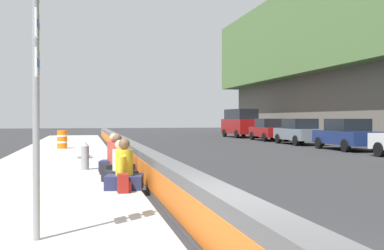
{
  "coord_description": "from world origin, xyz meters",
  "views": [
    {
      "loc": [
        -5.32,
        1.65,
        1.73
      ],
      "look_at": [
        8.09,
        -1.41,
        1.53
      ],
      "focal_mm": 44.05,
      "sensor_mm": 36.0,
      "label": 1
    }
  ],
  "objects": [
    {
      "name": "fire_hydrant",
      "position": [
        9.58,
        1.65,
        0.59
      ],
      "size": [
        0.26,
        0.46,
        0.88
      ],
      "color": "gray",
      "rests_on": "sidewalk_strip"
    },
    {
      "name": "parked_car_far",
      "position": [
        28.87,
        -12.27,
        0.86
      ],
      "size": [
        4.55,
        2.04,
        1.71
      ],
      "color": "maroon",
      "rests_on": "ground_plane"
    },
    {
      "name": "parked_car_fourth",
      "position": [
        17.72,
        -12.22,
        0.86
      ],
      "size": [
        4.53,
        2.01,
        1.71
      ],
      "color": "navy",
      "rests_on": "ground_plane"
    },
    {
      "name": "seated_person_middle",
      "position": [
        6.52,
        0.8,
        0.47
      ],
      "size": [
        0.84,
        0.91,
        1.05
      ],
      "color": "black",
      "rests_on": "sidewalk_strip"
    },
    {
      "name": "route_sign_post",
      "position": [
        1.09,
        2.26,
        2.23
      ],
      "size": [
        0.44,
        0.09,
        3.6
      ],
      "color": "gray",
      "rests_on": "sidewalk_strip"
    },
    {
      "name": "backpack",
      "position": [
        4.78,
        0.85,
        0.33
      ],
      "size": [
        0.32,
        0.28,
        0.4
      ],
      "color": "maroon",
      "rests_on": "sidewalk_strip"
    },
    {
      "name": "seated_person_far",
      "position": [
        9.16,
        0.8,
        0.49
      ],
      "size": [
        0.84,
        0.93,
        1.13
      ],
      "color": "#23284C",
      "rests_on": "sidewalk_strip"
    },
    {
      "name": "parked_car_midline",
      "position": [
        23.4,
        -12.17,
        0.86
      ],
      "size": [
        4.52,
        1.99,
        1.71
      ],
      "color": "slate",
      "rests_on": "ground_plane"
    },
    {
      "name": "jersey_barrier",
      "position": [
        0.0,
        0.0,
        0.42
      ],
      "size": [
        76.0,
        0.45,
        0.85
      ],
      "color": "#545456",
      "rests_on": "ground_plane"
    },
    {
      "name": "parked_car_farther",
      "position": [
        35.26,
        -12.1,
        1.35
      ],
      "size": [
        5.17,
        2.25,
        2.56
      ],
      "color": "maroon",
      "rests_on": "ground_plane"
    },
    {
      "name": "construction_barrel",
      "position": [
        20.4,
        2.82,
        0.62
      ],
      "size": [
        0.54,
        0.54,
        0.95
      ],
      "color": "orange",
      "rests_on": "sidewalk_strip"
    },
    {
      "name": "seated_person_foreground",
      "position": [
        5.33,
        0.79,
        0.5
      ],
      "size": [
        0.84,
        0.93,
        1.14
      ],
      "color": "#23284C",
      "rests_on": "sidewalk_strip"
    },
    {
      "name": "seated_person_rear",
      "position": [
        8.02,
        0.77,
        0.5
      ],
      "size": [
        0.88,
        0.97,
        1.16
      ],
      "color": "black",
      "rests_on": "sidewalk_strip"
    }
  ]
}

